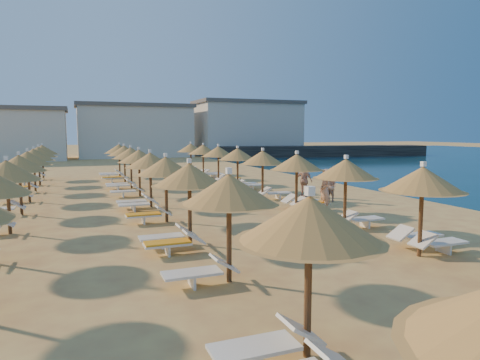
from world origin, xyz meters
name	(u,v)px	position (x,y,z in m)	size (l,w,h in m)	color
ground	(269,226)	(0.00, 0.00, 0.00)	(220.00, 220.00, 0.00)	tan
jetty	(325,151)	(26.77, 38.22, 0.75)	(30.00, 4.00, 1.50)	black
hotel_blocks	(145,130)	(2.69, 46.18, 3.70)	(48.65, 10.91, 8.10)	beige
parasol_row_east	(278,161)	(2.32, 3.98, 2.14)	(2.34, 34.66, 2.69)	brown
parasol_row_west	(157,164)	(-3.39, 3.98, 2.14)	(2.34, 34.66, 2.69)	brown
parasol_row_inland	(24,162)	(-8.82, 7.57, 2.14)	(2.34, 27.48, 2.69)	brown
loungers	(176,202)	(-2.47, 4.56, 0.34)	(14.26, 32.93, 0.66)	silver
beachgoer_a	(325,190)	(3.60, 1.91, 0.94)	(0.68, 0.45, 1.88)	tan
beachgoer_b	(330,186)	(5.24, 4.01, 0.78)	(0.76, 0.59, 1.57)	tan
beachgoer_c	(304,181)	(4.81, 5.93, 0.88)	(1.04, 0.43, 1.77)	tan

